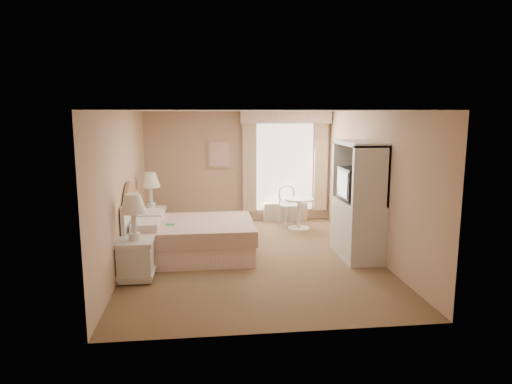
{
  "coord_description": "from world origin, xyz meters",
  "views": [
    {
      "loc": [
        -0.82,
        -7.52,
        2.48
      ],
      "look_at": [
        0.1,
        0.3,
        1.1
      ],
      "focal_mm": 32.0,
      "sensor_mm": 36.0,
      "label": 1
    }
  ],
  "objects": [
    {
      "name": "framed_art",
      "position": [
        -0.45,
        2.71,
        1.55
      ],
      "size": [
        0.52,
        0.04,
        0.62
      ],
      "color": "tan",
      "rests_on": "room"
    },
    {
      "name": "room",
      "position": [
        0.0,
        0.0,
        1.25
      ],
      "size": [
        4.21,
        5.51,
        2.51
      ],
      "color": "brown",
      "rests_on": "ground"
    },
    {
      "name": "nightstand_far",
      "position": [
        -1.84,
        1.36,
        0.5
      ],
      "size": [
        0.54,
        0.54,
        1.31
      ],
      "color": "silver",
      "rests_on": "room"
    },
    {
      "name": "nightstand_near",
      "position": [
        -1.84,
        -0.86,
        0.48
      ],
      "size": [
        0.53,
        0.53,
        1.28
      ],
      "color": "silver",
      "rests_on": "room"
    },
    {
      "name": "cafe_chair",
      "position": [
        1.05,
        2.26,
        0.51
      ],
      "size": [
        0.53,
        0.53,
        0.89
      ],
      "rotation": [
        0.0,
        0.0,
        0.28
      ],
      "color": "silver",
      "rests_on": "room"
    },
    {
      "name": "bed",
      "position": [
        -1.12,
        0.2,
        0.35
      ],
      "size": [
        2.11,
        1.62,
        1.43
      ],
      "color": "#DE9890",
      "rests_on": "room"
    },
    {
      "name": "window",
      "position": [
        1.05,
        2.65,
        1.34
      ],
      "size": [
        2.05,
        0.22,
        2.51
      ],
      "color": "white",
      "rests_on": "room"
    },
    {
      "name": "armoire",
      "position": [
        1.81,
        -0.14,
        0.83
      ],
      "size": [
        0.6,
        1.2,
        2.0
      ],
      "color": "silver",
      "rests_on": "room"
    },
    {
      "name": "round_table",
      "position": [
        1.21,
        1.85,
        0.44
      ],
      "size": [
        0.63,
        0.63,
        0.67
      ],
      "color": "silver",
      "rests_on": "room"
    }
  ]
}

